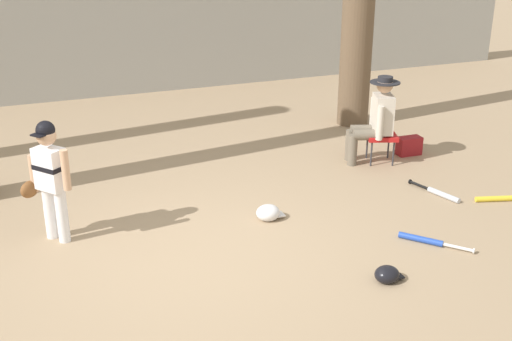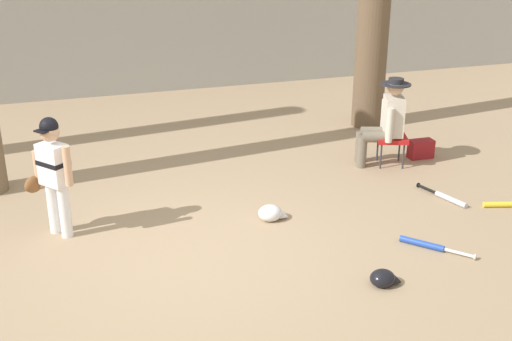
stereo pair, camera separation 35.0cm
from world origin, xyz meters
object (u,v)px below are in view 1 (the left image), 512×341
object	(u,v)px
handbag_beside_stool	(409,146)
bat_aluminum_silver	(440,193)
folding_stool	(381,137)
batting_helmet_black	(387,274)
bat_yellow_trainer	(500,198)
bat_blue_youth	(427,240)
batting_helmet_white	(268,213)
young_ballplayer	(49,174)
seated_spectator	(375,117)

from	to	relation	value
handbag_beside_stool	bat_aluminum_silver	distance (m)	1.45
folding_stool	bat_aluminum_silver	bearing A→B (deg)	-86.73
batting_helmet_black	folding_stool	bearing A→B (deg)	59.90
bat_aluminum_silver	bat_yellow_trainer	size ratio (longest dim) A/B	0.94
bat_aluminum_silver	bat_yellow_trainer	bearing A→B (deg)	-33.81
folding_stool	bat_aluminum_silver	xyz separation A→B (m)	(0.07, -1.27, -0.33)
folding_stool	bat_aluminum_silver	size ratio (longest dim) A/B	0.69
bat_blue_youth	bat_yellow_trainer	size ratio (longest dim) A/B	0.80
folding_stool	bat_aluminum_silver	world-z (taller)	folding_stool
folding_stool	batting_helmet_white	distance (m)	2.40
young_ballplayer	folding_stool	size ratio (longest dim) A/B	2.56
young_ballplayer	batting_helmet_black	xyz separation A→B (m)	(2.79, -1.99, -0.67)
handbag_beside_stool	bat_blue_youth	size ratio (longest dim) A/B	0.54
young_ballplayer	folding_stool	world-z (taller)	young_ballplayer
seated_spectator	batting_helmet_white	size ratio (longest dim) A/B	3.74
bat_aluminum_silver	bat_yellow_trainer	xyz separation A→B (m)	(0.58, -0.39, 0.00)
batting_helmet_black	batting_helmet_white	bearing A→B (deg)	108.18
seated_spectator	batting_helmet_white	distance (m)	2.39
bat_aluminum_silver	young_ballplayer	bearing A→B (deg)	173.12
young_ballplayer	bat_yellow_trainer	xyz separation A→B (m)	(5.03, -0.93, -0.71)
batting_helmet_white	batting_helmet_black	size ratio (longest dim) A/B	1.13
batting_helmet_black	bat_yellow_trainer	bearing A→B (deg)	25.50
handbag_beside_stool	young_ballplayer	bearing A→B (deg)	-170.34
seated_spectator	bat_blue_youth	distance (m)	2.45
batting_helmet_white	batting_helmet_black	bearing A→B (deg)	-71.82
young_ballplayer	bat_blue_youth	world-z (taller)	young_ballplayer
handbag_beside_stool	bat_yellow_trainer	size ratio (longest dim) A/B	0.43
bat_yellow_trainer	batting_helmet_black	bearing A→B (deg)	-154.50
handbag_beside_stool	bat_yellow_trainer	world-z (taller)	handbag_beside_stool
seated_spectator	handbag_beside_stool	bearing A→B (deg)	6.24
bat_yellow_trainer	batting_helmet_white	world-z (taller)	batting_helmet_white
handbag_beside_stool	bat_blue_youth	xyz separation A→B (m)	(-1.34, -2.34, -0.10)
young_ballplayer	batting_helmet_white	bearing A→B (deg)	-9.35
young_ballplayer	handbag_beside_stool	xyz separation A→B (m)	(4.91, 0.84, -0.61)
young_ballplayer	handbag_beside_stool	distance (m)	5.02
young_ballplayer	bat_blue_youth	bearing A→B (deg)	-22.80
bat_blue_youth	batting_helmet_black	bearing A→B (deg)	-148.03
bat_aluminum_silver	batting_helmet_black	distance (m)	2.20
folding_stool	handbag_beside_stool	distance (m)	0.60
folding_stool	bat_blue_youth	distance (m)	2.40
bat_blue_youth	bat_yellow_trainer	bearing A→B (deg)	21.67
handbag_beside_stool	batting_helmet_black	xyz separation A→B (m)	(-2.12, -2.83, -0.06)
bat_aluminum_silver	handbag_beside_stool	bearing A→B (deg)	71.16
young_ballplayer	folding_stool	xyz separation A→B (m)	(4.37, 0.73, -0.38)
handbag_beside_stool	batting_helmet_black	distance (m)	3.54
batting_helmet_white	bat_aluminum_silver	bearing A→B (deg)	-4.30
folding_stool	batting_helmet_white	world-z (taller)	folding_stool
young_ballplayer	folding_stool	bearing A→B (deg)	9.53
bat_blue_youth	bat_yellow_trainer	xyz separation A→B (m)	(1.45, 0.58, 0.00)
seated_spectator	batting_helmet_black	size ratio (longest dim) A/B	4.25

